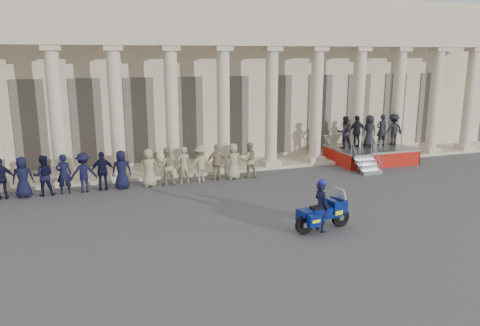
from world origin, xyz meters
The scene contains 6 objects.
ground centered at (0.00, 0.00, 0.00)m, with size 90.00×90.00×0.00m, color #3F3F42.
building centered at (0.00, 14.74, 4.52)m, with size 40.00×12.50×9.00m.
officer_rank centered at (-5.89, 6.49, 0.87)m, with size 16.71×0.66×1.75m.
reviewing_stand centered at (9.65, 7.44, 1.43)m, with size 4.31×4.10×2.63m.
motorcycle centered at (2.10, -0.99, 0.61)m, with size 2.19×1.00×1.41m.
rider centered at (1.98, -1.01, 0.91)m, with size 0.51×0.69×1.84m.
Camera 1 is at (-5.53, -14.35, 5.87)m, focal length 35.00 mm.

